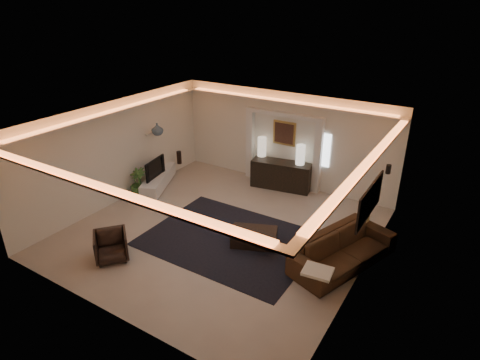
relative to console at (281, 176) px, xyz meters
The scene contains 33 objects.
floor 3.14m from the console, 92.47° to the right, with size 7.00×7.00×0.00m, color #B8A794.
ceiling 4.00m from the console, 92.47° to the right, with size 7.00×7.00×0.00m, color white.
wall_back 1.13m from the console, 109.30° to the left, with size 7.00×7.00×0.00m, color silver.
wall_front 6.70m from the console, 91.16° to the right, with size 7.00×7.00×0.00m, color silver.
wall_left 4.90m from the console, 139.39° to the right, with size 7.00×7.00×0.00m, color silver.
wall_right 4.70m from the console, 42.79° to the right, with size 7.00×7.00×0.00m, color silver.
cove_soffit 3.83m from the console, 92.47° to the right, with size 7.00×7.00×0.04m, color silver.
daylight_slit 1.59m from the console, 16.68° to the left, with size 0.25×0.03×1.00m, color white.
area_rug 3.35m from the console, 85.42° to the right, with size 4.00×3.00×0.01m, color black.
pilaster_left 1.49m from the console, 167.52° to the left, with size 0.22×0.20×2.20m, color silver.
pilaster_right 1.27m from the console, 15.64° to the left, with size 0.22×0.20×2.20m, color silver.
alcove_header 1.88m from the console, 115.33° to the left, with size 2.52×0.20×0.12m, color silver.
painting_frame 1.31m from the console, 110.80° to the left, with size 0.74×0.04×0.74m, color tan.
painting_canvas 1.30m from the console, 112.23° to the left, with size 0.62×0.02×0.62m, color #4C2D1E.
art_panel_frame 4.55m from the console, 40.17° to the right, with size 0.04×1.64×0.74m, color black.
art_panel_gold 4.54m from the console, 40.38° to the right, with size 0.02×1.50×0.62m, color tan.
wall_sconce 3.61m from the console, 15.76° to the right, with size 0.12×0.12×0.22m, color black.
wall_niche 4.16m from the console, 154.36° to the right, with size 0.10×0.55×0.04m, color silver.
console is the anchor object (origin of this frame).
lamp_left 1.05m from the console, behind, with size 0.27×0.27×0.61m, color beige.
lamp_right 0.88m from the console, 14.28° to the left, with size 0.27×0.27×0.60m, color white.
media_ledge 3.82m from the console, 149.46° to the right, with size 0.52×2.07×0.39m, color silver.
tv 3.94m from the console, 146.72° to the right, with size 0.13×1.01×0.58m, color black.
figurine 3.41m from the console, 164.63° to the right, with size 0.15×0.15×0.42m, color black.
ginger_jar 4.00m from the console, 150.36° to the right, with size 0.34×0.34×0.36m, color slate.
plant 4.29m from the console, 139.93° to the right, with size 0.50×0.50×0.89m, color #345B27.
sofa 4.06m from the console, 43.80° to the right, with size 1.01×2.59×0.76m, color #493420.
throw_blanket 4.94m from the console, 55.29° to the right, with size 0.56×0.46×0.06m, color white.
throw_pillow 3.49m from the console, 30.06° to the right, with size 0.12×0.40×0.40m, color #A1884E.
coffee_table 3.31m from the console, 74.58° to the right, with size 1.07×0.58×0.40m, color black.
bowl 3.68m from the console, 70.78° to the right, with size 0.28×0.28×0.07m, color #3A2E21.
magazine 3.75m from the console, 67.87° to the right, with size 0.25×0.18×0.03m, color beige.
armchair 5.60m from the console, 106.31° to the right, with size 0.70×0.73×0.66m, color black.
Camera 1 is at (5.07, -7.23, 5.47)m, focal length 30.35 mm.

